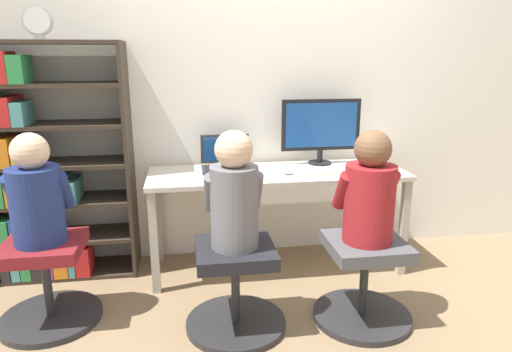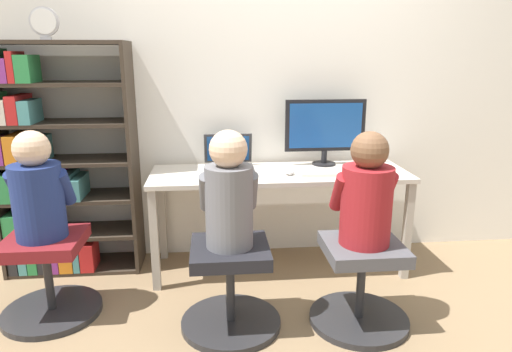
{
  "view_description": "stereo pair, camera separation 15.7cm",
  "coord_description": "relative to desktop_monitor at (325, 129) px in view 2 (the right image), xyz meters",
  "views": [
    {
      "loc": [
        -0.6,
        -2.65,
        1.48
      ],
      "look_at": [
        -0.18,
        0.05,
        0.74
      ],
      "focal_mm": 32.0,
      "sensor_mm": 36.0,
      "label": 1
    },
    {
      "loc": [
        -0.44,
        -2.67,
        1.48
      ],
      "look_at": [
        -0.18,
        0.05,
        0.74
      ],
      "focal_mm": 32.0,
      "sensor_mm": 36.0,
      "label": 2
    }
  ],
  "objects": [
    {
      "name": "person_at_laptop",
      "position": [
        -0.71,
        -0.86,
        -0.19
      ],
      "size": [
        0.31,
        0.28,
        0.62
      ],
      "color": "slate",
      "rests_on": "office_chair_right"
    },
    {
      "name": "desktop_monitor",
      "position": [
        0.0,
        0.0,
        0.0
      ],
      "size": [
        0.57,
        0.17,
        0.46
      ],
      "color": "black",
      "rests_on": "desk"
    },
    {
      "name": "keyboard",
      "position": [
        -0.0,
        -0.27,
        -0.24
      ],
      "size": [
        0.45,
        0.15,
        0.03
      ],
      "color": "silver",
      "rests_on": "desk"
    },
    {
      "name": "desk",
      "position": [
        -0.35,
        -0.17,
        -0.34
      ],
      "size": [
        1.73,
        0.56,
        0.7
      ],
      "color": "beige",
      "rests_on": "ground_plane"
    },
    {
      "name": "office_chair_side",
      "position": [
        -1.75,
        -0.64,
        -0.72
      ],
      "size": [
        0.56,
        0.56,
        0.48
      ],
      "color": "#262628",
      "rests_on": "ground_plane"
    },
    {
      "name": "person_at_monitor",
      "position": [
        0.01,
        -0.89,
        -0.2
      ],
      "size": [
        0.33,
        0.29,
        0.61
      ],
      "color": "maroon",
      "rests_on": "office_chair_left"
    },
    {
      "name": "ground_plane",
      "position": [
        -0.35,
        -0.45,
        -0.96
      ],
      "size": [
        14.0,
        14.0,
        0.0
      ],
      "primitive_type": "plane",
      "color": "#846B4C"
    },
    {
      "name": "desk_clock",
      "position": [
        -1.78,
        -0.14,
        0.7
      ],
      "size": [
        0.17,
        0.03,
        0.19
      ],
      "color": "#B2B2B7",
      "rests_on": "bookshelf"
    },
    {
      "name": "wall_back",
      "position": [
        -0.35,
        0.17,
        0.34
      ],
      "size": [
        10.0,
        0.05,
        2.6
      ],
      "color": "white",
      "rests_on": "ground_plane"
    },
    {
      "name": "laptop",
      "position": [
        -0.68,
        -0.05,
        -0.21
      ],
      "size": [
        0.33,
        0.27,
        0.23
      ],
      "color": "#2D2D30",
      "rests_on": "desk"
    },
    {
      "name": "computer_mouse_by_keyboard",
      "position": [
        -0.29,
        -0.25,
        -0.24
      ],
      "size": [
        0.06,
        0.09,
        0.04
      ],
      "color": "silver",
      "rests_on": "desk"
    },
    {
      "name": "person_near_shelf",
      "position": [
        -1.75,
        -0.64,
        -0.21
      ],
      "size": [
        0.33,
        0.29,
        0.6
      ],
      "color": "navy",
      "rests_on": "office_chair_side"
    },
    {
      "name": "bookshelf",
      "position": [
        -1.88,
        -0.05,
        -0.25
      ],
      "size": [
        0.9,
        0.34,
        1.55
      ],
      "color": "#382D23",
      "rests_on": "ground_plane"
    },
    {
      "name": "office_chair_right",
      "position": [
        -0.71,
        -0.86,
        -0.72
      ],
      "size": [
        0.56,
        0.56,
        0.48
      ],
      "color": "#262628",
      "rests_on": "ground_plane"
    },
    {
      "name": "office_chair_left",
      "position": [
        0.01,
        -0.9,
        -0.72
      ],
      "size": [
        0.56,
        0.56,
        0.48
      ],
      "color": "#262628",
      "rests_on": "ground_plane"
    }
  ]
}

